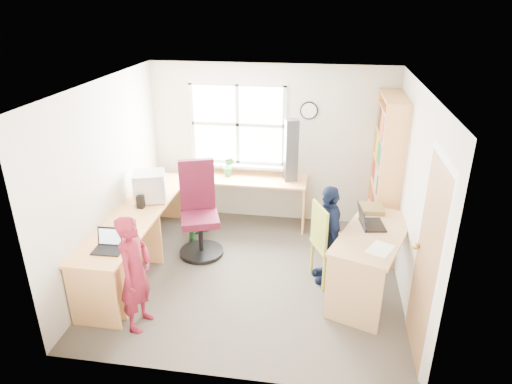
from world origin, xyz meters
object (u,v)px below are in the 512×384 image
(swivel_chair, at_px, (199,215))
(cd_tower, at_px, (291,150))
(laptop_left, at_px, (110,244))
(potted_plant, at_px, (229,167))
(person_red, at_px, (135,273))
(person_green, at_px, (202,199))
(person_navy, at_px, (328,234))
(bookshelf, at_px, (385,176))
(wooden_chair, at_px, (328,241))
(laptop_right, at_px, (368,221))
(l_desk, at_px, (143,247))
(crt_monitor, at_px, (150,187))
(right_desk, at_px, (372,249))

(swivel_chair, height_order, cd_tower, cd_tower)
(laptop_left, xyz_separation_m, potted_plant, (0.83, 2.29, 0.10))
(laptop_left, xyz_separation_m, person_red, (0.39, -0.27, -0.15))
(person_green, distance_m, person_navy, 1.98)
(person_red, bearing_deg, bookshelf, -43.10)
(wooden_chair, bearing_deg, potted_plant, 112.58)
(bookshelf, height_order, laptop_left, bookshelf)
(laptop_left, xyz_separation_m, cd_tower, (1.76, 2.28, 0.41))
(laptop_right, height_order, person_red, person_red)
(swivel_chair, bearing_deg, bookshelf, -4.07)
(l_desk, bearing_deg, cd_tower, 46.72)
(wooden_chair, xyz_separation_m, cd_tower, (-0.58, 1.42, 0.65))
(laptop_left, distance_m, potted_plant, 2.44)
(bookshelf, bearing_deg, person_green, -173.78)
(l_desk, xyz_separation_m, swivel_chair, (0.49, 0.77, 0.10))
(potted_plant, bearing_deg, laptop_right, -36.36)
(laptop_right, relative_size, person_green, 0.33)
(l_desk, xyz_separation_m, bookshelf, (2.96, 1.47, 0.55))
(bookshelf, xyz_separation_m, cd_tower, (-1.32, 0.27, 0.21))
(bookshelf, distance_m, laptop_left, 3.69)
(laptop_left, bearing_deg, person_red, -37.17)
(l_desk, height_order, person_red, person_red)
(swivel_chair, distance_m, person_green, 0.43)
(wooden_chair, bearing_deg, laptop_right, -26.71)
(potted_plant, xyz_separation_m, person_green, (-0.29, -0.55, -0.30))
(laptop_left, bearing_deg, crt_monitor, 88.40)
(potted_plant, bearing_deg, swivel_chair, -102.25)
(swivel_chair, relative_size, person_navy, 1.02)
(right_desk, bearing_deg, cd_tower, 144.12)
(person_navy, bearing_deg, laptop_right, 67.85)
(bookshelf, relative_size, cd_tower, 2.28)
(potted_plant, height_order, person_red, person_red)
(laptop_right, xyz_separation_m, person_navy, (-0.45, 0.06, -0.24))
(laptop_right, distance_m, cd_tower, 1.80)
(right_desk, xyz_separation_m, laptop_left, (-2.85, -0.69, 0.21))
(laptop_left, distance_m, person_green, 1.84)
(right_desk, bearing_deg, potted_plant, 161.47)
(laptop_left, bearing_deg, l_desk, 74.32)
(right_desk, xyz_separation_m, bookshelf, (0.23, 1.32, 0.41))
(l_desk, bearing_deg, person_red, -72.48)
(laptop_left, bearing_deg, right_desk, 11.29)
(laptop_left, bearing_deg, bookshelf, 30.80)
(cd_tower, xyz_separation_m, person_green, (-1.22, -0.54, -0.61))
(right_desk, distance_m, bookshelf, 1.41)
(cd_tower, bearing_deg, potted_plant, 162.84)
(l_desk, height_order, person_navy, person_navy)
(person_red, relative_size, person_navy, 1.03)
(crt_monitor, xyz_separation_m, person_navy, (2.36, -0.36, -0.32))
(person_navy, bearing_deg, l_desk, -94.78)
(crt_monitor, bearing_deg, potted_plant, 32.10)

